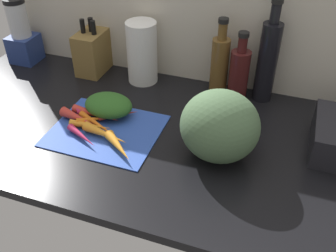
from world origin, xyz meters
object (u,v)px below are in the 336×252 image
object	(u,v)px
carrot_7	(96,114)
bottle_0	(220,64)
bottle_2	(268,60)
carrot_0	(98,125)
carrot_2	(105,134)
carrot_4	(82,136)
blender_appliance	(22,35)
winter_squash	(220,126)
knife_block	(92,52)
cutting_board	(106,130)
carrot_1	(119,147)
paper_towel_roll	(142,53)
bottle_1	(239,73)
carrot_3	(78,118)
carrot_10	(90,126)
carrot_8	(118,114)
carrot_9	(92,119)
carrot_5	(104,104)
carrot_6	(93,108)

from	to	relation	value
carrot_7	bottle_0	size ratio (longest dim) A/B	0.61
bottle_0	bottle_2	size ratio (longest dim) A/B	0.78
carrot_0	carrot_2	bearing A→B (deg)	-40.26
carrot_4	blender_appliance	xyz separation A→B (cm)	(-51.26, 41.85, 9.79)
winter_squash	knife_block	world-z (taller)	knife_block
cutting_board	winter_squash	size ratio (longest dim) A/B	1.51
carrot_1	winter_squash	xyz separation A→B (cm)	(28.98, 9.08, 8.63)
cutting_board	knife_block	distance (cm)	43.45
paper_towel_roll	blender_appliance	bearing A→B (deg)	-178.97
blender_appliance	carrot_7	bearing A→B (deg)	-30.97
blender_appliance	bottle_1	size ratio (longest dim) A/B	1.05
carrot_3	paper_towel_roll	size ratio (longest dim) A/B	0.58
carrot_0	bottle_2	distance (cm)	63.35
carrot_0	bottle_2	world-z (taller)	bottle_2
carrot_2	carrot_10	world-z (taller)	carrot_2
carrot_1	carrot_4	bearing A→B (deg)	174.62
carrot_10	bottle_1	size ratio (longest dim) A/B	0.55
carrot_3	carrot_8	distance (cm)	13.53
blender_appliance	bottle_2	xyz separation A→B (cm)	(101.80, 3.42, 4.07)
carrot_8	blender_appliance	xyz separation A→B (cm)	(-57.09, 27.18, 9.64)
carrot_0	knife_block	xyz separation A→B (cm)	(-20.53, 35.70, 6.79)
carrot_0	carrot_9	bearing A→B (deg)	149.41
carrot_4	carrot_9	world-z (taller)	carrot_9
bottle_1	carrot_8	bearing A→B (deg)	-142.43
carrot_4	carrot_7	xyz separation A→B (cm)	(-1.24, 11.83, 0.36)
bottle_0	carrot_7	bearing A→B (deg)	-137.57
carrot_1	carrot_7	size ratio (longest dim) A/B	0.81
carrot_2	bottle_1	xyz separation A→B (cm)	(34.65, 39.28, 8.05)
carrot_0	carrot_5	xyz separation A→B (cm)	(-4.00, 11.98, -0.07)
carrot_9	bottle_1	world-z (taller)	bottle_1
carrot_4	carrot_5	bearing A→B (deg)	96.49
winter_squash	bottle_0	world-z (taller)	bottle_0
carrot_4	knife_block	bearing A→B (deg)	113.55
carrot_5	blender_appliance	xyz separation A→B (cm)	(-49.07, 22.64, 9.84)
bottle_1	carrot_0	bearing A→B (deg)	-138.70
carrot_9	carrot_5	bearing A→B (deg)	96.17
cutting_board	paper_towel_roll	xyz separation A→B (cm)	(-1.18, 35.56, 11.78)
blender_appliance	bottle_2	world-z (taller)	bottle_2
carrot_10	bottle_2	world-z (taller)	bottle_2
carrot_10	blender_appliance	size ratio (longest dim) A/B	0.52
knife_block	paper_towel_roll	xyz separation A→B (cm)	(22.18, -0.11, 3.38)
carrot_2	bottle_2	xyz separation A→B (cm)	(43.61, 42.38, 13.39)
carrot_7	carrot_6	bearing A→B (deg)	130.67
cutting_board	blender_appliance	size ratio (longest dim) A/B	1.30
carrot_1	bottle_0	size ratio (longest dim) A/B	0.49
carrot_5	bottle_0	bearing A→B (deg)	34.44
knife_block	blender_appliance	distance (cm)	32.70
carrot_7	bottle_0	world-z (taller)	bottle_0
carrot_2	carrot_8	world-z (taller)	carrot_2
blender_appliance	bottle_1	xyz separation A→B (cm)	(92.85, 0.33, -1.27)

